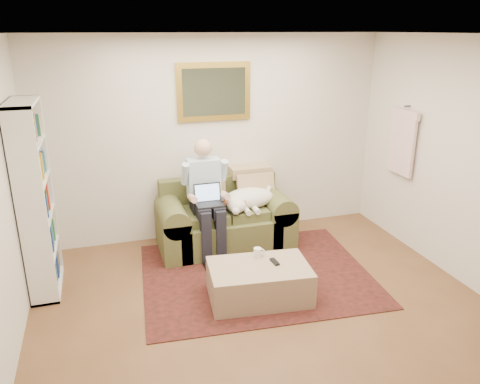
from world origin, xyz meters
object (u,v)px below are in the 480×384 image
sofa (224,224)px  sleeping_dog (249,198)px  laptop (209,199)px  bookshelf (35,200)px  coffee_mug (258,253)px  ottoman (259,282)px  seated_man (207,200)px

sofa → sleeping_dog: bearing=-15.7°
laptop → bookshelf: (-1.85, -0.23, 0.26)m
coffee_mug → ottoman: bearing=-103.9°
seated_man → bookshelf: 1.90m
coffee_mug → sleeping_dog: bearing=76.7°
laptop → coffee_mug: bearing=-71.6°
seated_man → ottoman: size_ratio=1.38×
coffee_mug → bookshelf: 2.34m
seated_man → sleeping_dog: size_ratio=2.04×
sofa → sleeping_dog: (0.30, -0.08, 0.35)m
sofa → sleeping_dog: 0.47m
ottoman → laptop: bearing=102.8°
laptop → coffee_mug: 1.01m
sleeping_dog → seated_man: bearing=-172.9°
sofa → sleeping_dog: sofa is taller
seated_man → laptop: 0.07m
bookshelf → coffee_mug: bearing=-17.7°
sofa → coffee_mug: bearing=-87.3°
seated_man → sleeping_dog: bearing=7.1°
seated_man → laptop: (0.00, -0.06, 0.03)m
seated_man → coffee_mug: bearing=-72.8°
seated_man → bookshelf: size_ratio=0.70×
sleeping_dog → bookshelf: 2.46m
ottoman → bookshelf: bearing=157.2°
coffee_mug → bookshelf: bookshelf is taller
laptop → bookshelf: 1.89m
bookshelf → laptop: bearing=6.9°
sofa → seated_man: size_ratio=1.19×
seated_man → bookshelf: bookshelf is taller
laptop → bookshelf: bookshelf is taller
laptop → ottoman: bearing=-77.2°
ottoman → sofa: bearing=90.1°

